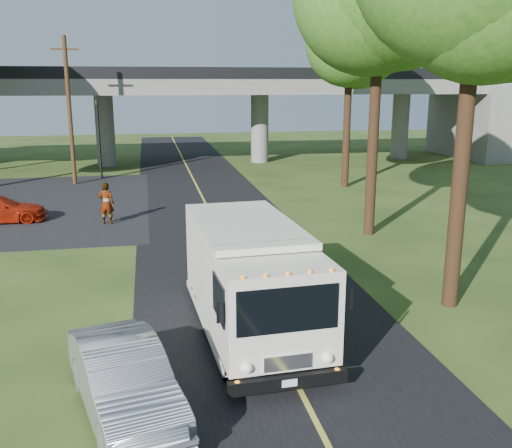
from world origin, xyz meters
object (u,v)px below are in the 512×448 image
object	(u,v)px
tree_right_far	(354,46)
pedestrian	(106,203)
utility_pole	(70,110)
step_van	(250,276)
silver_sedan	(124,379)
traffic_signal	(99,130)

from	to	relation	value
tree_right_far	pedestrian	world-z (taller)	tree_right_far
utility_pole	step_van	size ratio (longest dim) A/B	1.32
tree_right_far	pedestrian	distance (m)	17.31
silver_sedan	pedestrian	size ratio (longest dim) A/B	2.24
step_van	utility_pole	bearing A→B (deg)	103.05
traffic_signal	tree_right_far	distance (m)	17.18
traffic_signal	pedestrian	world-z (taller)	traffic_signal
pedestrian	utility_pole	bearing A→B (deg)	-63.74
step_van	traffic_signal	bearing A→B (deg)	98.70
step_van	silver_sedan	size ratio (longest dim) A/B	1.59
traffic_signal	utility_pole	world-z (taller)	utility_pole
step_van	silver_sedan	xyz separation A→B (m)	(-3.05, -3.12, -0.82)
tree_right_far	step_van	distance (m)	22.92
step_van	pedestrian	distance (m)	13.38
tree_right_far	silver_sedan	bearing A→B (deg)	-119.28
silver_sedan	pedestrian	xyz separation A→B (m)	(-1.29, 15.77, 0.25)
traffic_signal	step_van	bearing A→B (deg)	-77.97
traffic_signal	step_van	distance (m)	26.42
step_van	pedestrian	world-z (taller)	step_van
utility_pole	step_van	world-z (taller)	utility_pole
tree_right_far	silver_sedan	distance (m)	27.16
traffic_signal	step_van	size ratio (longest dim) A/B	0.76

